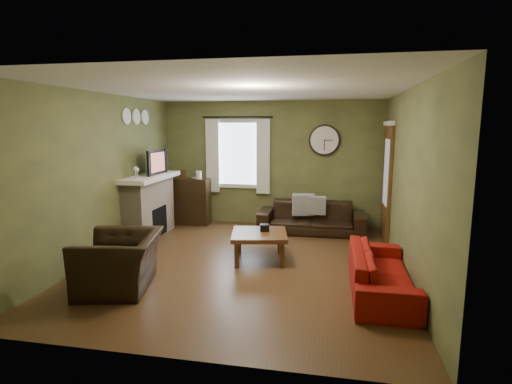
% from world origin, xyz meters
% --- Properties ---
extents(floor, '(4.60, 5.20, 0.00)m').
position_xyz_m(floor, '(0.00, 0.00, 0.00)').
color(floor, '#4D321B').
rests_on(floor, ground).
extents(ceiling, '(4.60, 5.20, 0.00)m').
position_xyz_m(ceiling, '(0.00, 0.00, 2.60)').
color(ceiling, white).
rests_on(ceiling, ground).
extents(wall_left, '(0.00, 5.20, 2.60)m').
position_xyz_m(wall_left, '(-2.30, 0.00, 1.30)').
color(wall_left, '#5F6436').
rests_on(wall_left, ground).
extents(wall_right, '(0.00, 5.20, 2.60)m').
position_xyz_m(wall_right, '(2.30, 0.00, 1.30)').
color(wall_right, '#5F6436').
rests_on(wall_right, ground).
extents(wall_back, '(4.60, 0.00, 2.60)m').
position_xyz_m(wall_back, '(0.00, 2.60, 1.30)').
color(wall_back, '#5F6436').
rests_on(wall_back, ground).
extents(wall_front, '(4.60, 0.00, 2.60)m').
position_xyz_m(wall_front, '(0.00, -2.60, 1.30)').
color(wall_front, '#5F6436').
rests_on(wall_front, ground).
extents(fireplace, '(0.40, 1.40, 1.10)m').
position_xyz_m(fireplace, '(-2.10, 1.15, 0.55)').
color(fireplace, tan).
rests_on(fireplace, floor).
extents(firebox, '(0.04, 0.60, 0.55)m').
position_xyz_m(firebox, '(-1.91, 1.15, 0.30)').
color(firebox, black).
rests_on(firebox, fireplace).
extents(mantel, '(0.58, 1.60, 0.08)m').
position_xyz_m(mantel, '(-2.07, 1.15, 1.14)').
color(mantel, white).
rests_on(mantel, fireplace).
extents(tv, '(0.08, 0.60, 0.35)m').
position_xyz_m(tv, '(-2.05, 1.30, 1.35)').
color(tv, black).
rests_on(tv, mantel).
extents(tv_screen, '(0.02, 0.62, 0.36)m').
position_xyz_m(tv_screen, '(-1.97, 1.30, 1.41)').
color(tv_screen, '#994C3F').
rests_on(tv_screen, mantel).
extents(medallion_left, '(0.28, 0.28, 0.03)m').
position_xyz_m(medallion_left, '(-2.28, 0.80, 2.25)').
color(medallion_left, white).
rests_on(medallion_left, wall_left).
extents(medallion_mid, '(0.28, 0.28, 0.03)m').
position_xyz_m(medallion_mid, '(-2.28, 1.15, 2.25)').
color(medallion_mid, white).
rests_on(medallion_mid, wall_left).
extents(medallion_right, '(0.28, 0.28, 0.03)m').
position_xyz_m(medallion_right, '(-2.28, 1.50, 2.25)').
color(medallion_right, white).
rests_on(medallion_right, wall_left).
extents(window_pane, '(1.00, 0.02, 1.30)m').
position_xyz_m(window_pane, '(-0.70, 2.58, 1.50)').
color(window_pane, silver).
rests_on(window_pane, wall_back).
extents(curtain_rod, '(0.03, 0.03, 1.50)m').
position_xyz_m(curtain_rod, '(-0.70, 2.48, 2.27)').
color(curtain_rod, black).
rests_on(curtain_rod, wall_back).
extents(curtain_left, '(0.28, 0.04, 1.55)m').
position_xyz_m(curtain_left, '(-1.25, 2.48, 1.45)').
color(curtain_left, white).
rests_on(curtain_left, wall_back).
extents(curtain_right, '(0.28, 0.04, 1.55)m').
position_xyz_m(curtain_right, '(-0.15, 2.48, 1.45)').
color(curtain_right, white).
rests_on(curtain_right, wall_back).
extents(wall_clock, '(0.64, 0.06, 0.64)m').
position_xyz_m(wall_clock, '(1.10, 2.55, 1.80)').
color(wall_clock, white).
rests_on(wall_clock, wall_back).
extents(door, '(0.05, 0.90, 2.10)m').
position_xyz_m(door, '(2.27, 1.85, 1.05)').
color(door, brown).
rests_on(door, floor).
extents(bookshelf, '(0.83, 0.35, 0.98)m').
position_xyz_m(bookshelf, '(-1.69, 2.25, 0.49)').
color(bookshelf, black).
rests_on(bookshelf, floor).
extents(book, '(0.25, 0.25, 0.02)m').
position_xyz_m(book, '(-1.64, 2.29, 0.96)').
color(book, '#4D2C16').
rests_on(book, bookshelf).
extents(sofa_brown, '(2.07, 0.81, 0.61)m').
position_xyz_m(sofa_brown, '(0.90, 2.03, 0.30)').
color(sofa_brown, black).
rests_on(sofa_brown, floor).
extents(pillow_left, '(0.45, 0.20, 0.43)m').
position_xyz_m(pillow_left, '(0.74, 2.04, 0.55)').
color(pillow_left, '#949598').
rests_on(pillow_left, sofa_brown).
extents(pillow_right, '(0.37, 0.12, 0.36)m').
position_xyz_m(pillow_right, '(0.99, 2.02, 0.55)').
color(pillow_right, '#949598').
rests_on(pillow_right, sofa_brown).
extents(sofa_red, '(0.72, 1.85, 0.54)m').
position_xyz_m(sofa_red, '(1.92, -0.71, 0.27)').
color(sofa_red, maroon).
rests_on(sofa_red, floor).
extents(armchair, '(1.16, 1.27, 0.70)m').
position_xyz_m(armchair, '(-1.38, -1.21, 0.35)').
color(armchair, black).
rests_on(armchair, floor).
extents(coffee_table, '(0.98, 0.98, 0.45)m').
position_xyz_m(coffee_table, '(0.19, 0.20, 0.22)').
color(coffee_table, '#4D2C16').
rests_on(coffee_table, floor).
extents(tissue_box, '(0.17, 0.17, 0.11)m').
position_xyz_m(tissue_box, '(0.26, 0.30, 0.40)').
color(tissue_box, black).
rests_on(tissue_box, coffee_table).
extents(wine_glass_a, '(0.07, 0.07, 0.21)m').
position_xyz_m(wine_glass_a, '(-2.05, 0.59, 1.29)').
color(wine_glass_a, white).
rests_on(wine_glass_a, mantel).
extents(wine_glass_b, '(0.06, 0.06, 0.18)m').
position_xyz_m(wine_glass_b, '(-2.05, 0.66, 1.27)').
color(wine_glass_b, white).
rests_on(wine_glass_b, mantel).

